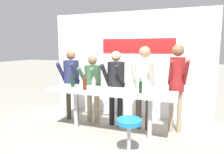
{
  "coord_description": "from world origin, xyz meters",
  "views": [
    {
      "loc": [
        1.36,
        -3.67,
        1.78
      ],
      "look_at": [
        0.0,
        0.1,
        1.19
      ],
      "focal_mm": 32.0,
      "sensor_mm": 36.0,
      "label": 1
    }
  ],
  "objects_px": {
    "wine_bottle_1": "(85,83)",
    "wine_glass_0": "(148,85)",
    "bar_stool": "(129,132)",
    "person_left": "(93,82)",
    "wine_bottle_0": "(141,86)",
    "wine_bottle_2": "(94,84)",
    "person_center": "(144,79)",
    "wine_bottle_3": "(73,80)",
    "person_center_left": "(116,80)",
    "person_far_left": "(71,77)",
    "person_center_right": "(177,77)",
    "tasting_table": "(110,96)"
  },
  "relations": [
    {
      "from": "wine_bottle_0",
      "to": "wine_bottle_2",
      "type": "bearing_deg",
      "value": -174.14
    },
    {
      "from": "person_center_left",
      "to": "wine_bottle_2",
      "type": "relative_size",
      "value": 5.64
    },
    {
      "from": "bar_stool",
      "to": "person_center",
      "type": "distance_m",
      "value": 1.38
    },
    {
      "from": "bar_stool",
      "to": "person_left",
      "type": "bearing_deg",
      "value": 135.44
    },
    {
      "from": "person_center_right",
      "to": "wine_bottle_2",
      "type": "relative_size",
      "value": 6.11
    },
    {
      "from": "wine_glass_0",
      "to": "tasting_table",
      "type": "bearing_deg",
      "value": -172.61
    },
    {
      "from": "person_center_left",
      "to": "wine_bottle_2",
      "type": "distance_m",
      "value": 0.68
    },
    {
      "from": "person_center_left",
      "to": "wine_bottle_1",
      "type": "height_order",
      "value": "person_center_left"
    },
    {
      "from": "person_center",
      "to": "wine_glass_0",
      "type": "distance_m",
      "value": 0.44
    },
    {
      "from": "person_far_left",
      "to": "person_left",
      "type": "relative_size",
      "value": 1.07
    },
    {
      "from": "person_left",
      "to": "person_center_right",
      "type": "distance_m",
      "value": 1.88
    },
    {
      "from": "tasting_table",
      "to": "person_center",
      "type": "xyz_separation_m",
      "value": [
        0.58,
        0.51,
        0.31
      ]
    },
    {
      "from": "tasting_table",
      "to": "wine_bottle_2",
      "type": "height_order",
      "value": "wine_bottle_2"
    },
    {
      "from": "bar_stool",
      "to": "person_center_left",
      "type": "xyz_separation_m",
      "value": [
        -0.63,
        1.18,
        0.63
      ]
    },
    {
      "from": "tasting_table",
      "to": "person_center_right",
      "type": "distance_m",
      "value": 1.41
    },
    {
      "from": "person_center",
      "to": "person_left",
      "type": "bearing_deg",
      "value": -176.86
    },
    {
      "from": "bar_stool",
      "to": "person_far_left",
      "type": "distance_m",
      "value": 2.23
    },
    {
      "from": "tasting_table",
      "to": "person_center",
      "type": "relative_size",
      "value": 1.44
    },
    {
      "from": "wine_bottle_1",
      "to": "wine_glass_0",
      "type": "bearing_deg",
      "value": 11.44
    },
    {
      "from": "bar_stool",
      "to": "wine_bottle_1",
      "type": "distance_m",
      "value": 1.37
    },
    {
      "from": "person_far_left",
      "to": "wine_glass_0",
      "type": "height_order",
      "value": "person_far_left"
    },
    {
      "from": "wine_bottle_0",
      "to": "wine_bottle_2",
      "type": "relative_size",
      "value": 0.94
    },
    {
      "from": "person_left",
      "to": "wine_glass_0",
      "type": "xyz_separation_m",
      "value": [
        1.36,
        -0.4,
        0.08
      ]
    },
    {
      "from": "person_far_left",
      "to": "wine_bottle_2",
      "type": "bearing_deg",
      "value": -39.2
    },
    {
      "from": "bar_stool",
      "to": "person_center_left",
      "type": "relative_size",
      "value": 0.37
    },
    {
      "from": "wine_bottle_2",
      "to": "person_left",
      "type": "bearing_deg",
      "value": 116.97
    },
    {
      "from": "person_left",
      "to": "person_center",
      "type": "relative_size",
      "value": 0.88
    },
    {
      "from": "person_center_right",
      "to": "wine_bottle_3",
      "type": "height_order",
      "value": "person_center_right"
    },
    {
      "from": "person_left",
      "to": "wine_bottle_3",
      "type": "xyz_separation_m",
      "value": [
        -0.27,
        -0.43,
        0.1
      ]
    },
    {
      "from": "person_center",
      "to": "wine_bottle_3",
      "type": "bearing_deg",
      "value": -160.68
    },
    {
      "from": "person_far_left",
      "to": "wine_bottle_1",
      "type": "height_order",
      "value": "person_far_left"
    },
    {
      "from": "wine_bottle_1",
      "to": "wine_glass_0",
      "type": "xyz_separation_m",
      "value": [
        1.23,
        0.25,
        -0.02
      ]
    },
    {
      "from": "wine_bottle_0",
      "to": "person_far_left",
      "type": "bearing_deg",
      "value": 162.92
    },
    {
      "from": "wine_bottle_0",
      "to": "wine_bottle_2",
      "type": "height_order",
      "value": "wine_bottle_2"
    },
    {
      "from": "bar_stool",
      "to": "person_left",
      "type": "xyz_separation_m",
      "value": [
        -1.2,
        1.18,
        0.56
      ]
    },
    {
      "from": "bar_stool",
      "to": "person_center_right",
      "type": "xyz_separation_m",
      "value": [
        0.67,
        1.25,
        0.75
      ]
    },
    {
      "from": "wine_glass_0",
      "to": "wine_bottle_2",
      "type": "bearing_deg",
      "value": -166.59
    },
    {
      "from": "person_far_left",
      "to": "person_left",
      "type": "bearing_deg",
      "value": -4.48
    },
    {
      "from": "person_center_left",
      "to": "wine_bottle_1",
      "type": "distance_m",
      "value": 0.78
    },
    {
      "from": "wine_bottle_0",
      "to": "wine_bottle_2",
      "type": "xyz_separation_m",
      "value": [
        -0.92,
        -0.09,
        0.01
      ]
    },
    {
      "from": "tasting_table",
      "to": "person_far_left",
      "type": "distance_m",
      "value": 1.32
    },
    {
      "from": "person_center_right",
      "to": "wine_bottle_3",
      "type": "distance_m",
      "value": 2.2
    },
    {
      "from": "tasting_table",
      "to": "wine_bottle_3",
      "type": "distance_m",
      "value": 0.94
    },
    {
      "from": "person_center_left",
      "to": "wine_bottle_3",
      "type": "xyz_separation_m",
      "value": [
        -0.85,
        -0.43,
        0.02
      ]
    },
    {
      "from": "tasting_table",
      "to": "wine_bottle_3",
      "type": "xyz_separation_m",
      "value": [
        -0.9,
        0.06,
        0.27
      ]
    },
    {
      "from": "person_left",
      "to": "wine_bottle_3",
      "type": "relative_size",
      "value": 5.26
    },
    {
      "from": "bar_stool",
      "to": "wine_bottle_3",
      "type": "xyz_separation_m",
      "value": [
        -1.47,
        0.75,
        0.65
      ]
    },
    {
      "from": "person_center_left",
      "to": "wine_bottle_2",
      "type": "height_order",
      "value": "person_center_left"
    },
    {
      "from": "bar_stool",
      "to": "person_center_right",
      "type": "bearing_deg",
      "value": 62.01
    },
    {
      "from": "person_far_left",
      "to": "wine_bottle_2",
      "type": "height_order",
      "value": "person_far_left"
    }
  ]
}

